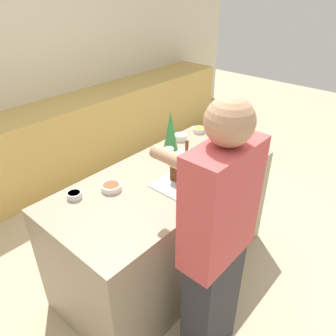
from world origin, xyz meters
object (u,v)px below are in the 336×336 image
Objects in this scene: candy_bowl_near_tray_right at (180,137)px; candy_bowl_near_tray_left at (111,187)px; baking_tray at (185,179)px; candy_bowl_behind_tray at (74,195)px; mug at (169,154)px; person at (216,246)px; decorative_tree at (171,132)px; candy_bowl_far_left at (199,130)px; gingerbread_house at (185,166)px.

candy_bowl_near_tray_right reaches higher than candy_bowl_near_tray_left.
baking_tray is 0.52m from candy_bowl_near_tray_left.
baking_tray is 0.77m from candy_bowl_behind_tray.
baking_tray is at bearing -137.53° from candy_bowl_near_tray_right.
mug is (0.15, 0.29, 0.04)m from baking_tray.
candy_bowl_near_tray_left is 1.41× the size of mug.
baking_tray is at bearing 53.78° from person.
decorative_tree is 3.29× the size of candy_bowl_far_left.
baking_tray is 4.91× the size of candy_bowl_behind_tray.
candy_bowl_behind_tray is at bearing 148.14° from gingerbread_house.
candy_bowl_far_left reaches higher than candy_bowl_behind_tray.
mug is (0.81, -0.12, 0.03)m from candy_bowl_behind_tray.
candy_bowl_far_left is at bearing 6.82° from decorative_tree.
decorative_tree is at bearing 54.08° from person.
candy_bowl_far_left is at bearing 29.83° from gingerbread_house.
person is (0.26, -0.94, -0.04)m from candy_bowl_behind_tray.
gingerbread_house is 0.16× the size of person.
mug is at bearing -143.96° from decorative_tree.
candy_bowl_near_tray_left is (-0.43, 0.30, 0.02)m from baking_tray.
candy_bowl_near_tray_left is 0.59m from mug.
decorative_tree reaches higher than gingerbread_house.
gingerbread_house is 0.77× the size of decorative_tree.
candy_bowl_far_left is at bearing 5.86° from candy_bowl_near_tray_left.
candy_bowl_near_tray_left is at bearing 145.43° from baking_tray.
decorative_tree is 0.71m from candy_bowl_near_tray_left.
decorative_tree is at bearing -2.95° from candy_bowl_behind_tray.
gingerbread_house is (0.00, 0.00, 0.11)m from baking_tray.
gingerbread_house reaches higher than candy_bowl_near_tray_right.
baking_tray is at bearing -150.17° from candy_bowl_far_left.
mug is (-0.57, -0.13, 0.02)m from candy_bowl_far_left.
candy_bowl_near_tray_left is 0.25m from candy_bowl_behind_tray.
person is at bearing -131.84° from candy_bowl_near_tray_right.
candy_bowl_near_tray_right is at bearing 20.27° from decorative_tree.
gingerbread_house is 2.84× the size of mug.
candy_bowl_near_tray_right is at bearing 25.62° from mug.
candy_bowl_behind_tray is (-1.14, -0.04, -0.00)m from candy_bowl_near_tray_right.
gingerbread_house is at bearing -34.52° from candy_bowl_near_tray_left.
candy_bowl_near_tray_left is 1.42× the size of candy_bowl_behind_tray.
gingerbread_house is 0.77m from candy_bowl_behind_tray.
person is at bearing -74.59° from candy_bowl_behind_tray.
candy_bowl_far_left is (0.72, 0.41, -0.09)m from gingerbread_house.
decorative_tree reaches higher than mug.
gingerbread_house is 0.53m from candy_bowl_near_tray_left.
candy_bowl_near_tray_left is 0.83m from person.
candy_bowl_near_tray_left is 1.16m from candy_bowl_far_left.
candy_bowl_near_tray_right reaches higher than candy_bowl_far_left.
candy_bowl_near_tray_left is at bearing -26.24° from candy_bowl_behind_tray.
mug reaches higher than candy_bowl_behind_tray.
baking_tray is at bearing -149.17° from gingerbread_house.
candy_bowl_far_left reaches higher than baking_tray.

